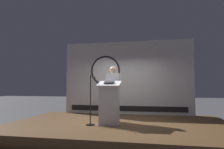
% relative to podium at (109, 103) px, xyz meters
% --- Properties ---
extents(ground_plane, '(40.00, 40.00, 0.00)m').
position_rel_podium_xyz_m(ground_plane, '(0.24, 0.38, -0.89)').
color(ground_plane, '#4C4C51').
extents(stage_platform, '(6.40, 4.00, 0.30)m').
position_rel_podium_xyz_m(stage_platform, '(0.24, 0.38, -0.74)').
color(stage_platform, brown).
rests_on(stage_platform, ground).
extents(banner_display, '(4.99, 0.12, 2.84)m').
position_rel_podium_xyz_m(banner_display, '(0.21, 2.23, 0.82)').
color(banner_display, silver).
rests_on(banner_display, stage_platform).
extents(podium, '(0.64, 0.49, 1.23)m').
position_rel_podium_xyz_m(podium, '(0.00, 0.00, 0.00)').
color(podium, silver).
rests_on(podium, stage_platform).
extents(speaker_person, '(0.40, 0.26, 1.68)m').
position_rel_podium_xyz_m(speaker_person, '(0.02, 0.48, 0.27)').
color(speaker_person, black).
rests_on(speaker_person, stage_platform).
extents(microphone_stand, '(0.24, 0.54, 1.38)m').
position_rel_podium_xyz_m(microphone_stand, '(-0.50, -0.09, -0.11)').
color(microphone_stand, black).
rests_on(microphone_stand, stage_platform).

